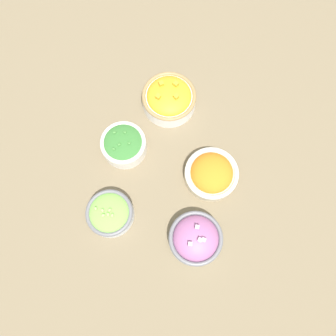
{
  "coord_description": "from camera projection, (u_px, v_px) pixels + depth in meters",
  "views": [
    {
      "loc": [
        -0.24,
        -0.1,
        0.92
      ],
      "look_at": [
        0.0,
        0.0,
        0.03
      ],
      "focal_mm": 35.0,
      "sensor_mm": 36.0,
      "label": 1
    }
  ],
  "objects": [
    {
      "name": "ground_plane",
      "position": [
        168.0,
        171.0,
        0.96
      ],
      "size": [
        3.0,
        3.0,
        0.0
      ],
      "primitive_type": "plane",
      "color": "#75664C"
    },
    {
      "name": "bowl_carrots",
      "position": [
        211.0,
        174.0,
        0.93
      ],
      "size": [
        0.15,
        0.15,
        0.07
      ],
      "color": "beige",
      "rests_on": "ground_plane"
    },
    {
      "name": "bowl_squash",
      "position": [
        169.0,
        98.0,
        0.98
      ],
      "size": [
        0.16,
        0.16,
        0.08
      ],
      "color": "white",
      "rests_on": "ground_plane"
    },
    {
      "name": "bowl_broccoli",
      "position": [
        124.0,
        144.0,
        0.94
      ],
      "size": [
        0.13,
        0.13,
        0.07
      ],
      "color": "silver",
      "rests_on": "ground_plane"
    },
    {
      "name": "bowl_lettuce",
      "position": [
        110.0,
        213.0,
        0.9
      ],
      "size": [
        0.13,
        0.13,
        0.06
      ],
      "color": "silver",
      "rests_on": "ground_plane"
    },
    {
      "name": "bowl_red_onion",
      "position": [
        196.0,
        238.0,
        0.88
      ],
      "size": [
        0.15,
        0.15,
        0.08
      ],
      "color": "#B2C1CC",
      "rests_on": "ground_plane"
    }
  ]
}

